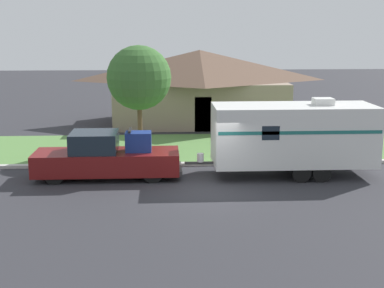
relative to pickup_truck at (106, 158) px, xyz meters
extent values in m
plane|color=#2D2D33|center=(4.10, -1.91, -0.87)|extent=(120.00, 120.00, 0.00)
cube|color=beige|center=(4.10, 1.84, -0.80)|extent=(80.00, 0.30, 0.14)
cube|color=#568442|center=(4.10, 5.49, -0.85)|extent=(80.00, 7.00, 0.03)
cube|color=gray|center=(4.77, 12.99, 0.52)|extent=(10.82, 6.29, 2.77)
pyramid|color=brown|center=(4.77, 12.99, 2.88)|extent=(11.69, 6.80, 1.96)
cube|color=#4C3828|center=(4.77, 9.88, 0.18)|extent=(1.00, 0.06, 2.10)
cylinder|color=black|center=(-2.00, -0.80, -0.44)|extent=(0.85, 0.28, 0.85)
cylinder|color=black|center=(-2.00, 0.80, -0.44)|extent=(0.85, 0.28, 0.85)
cylinder|color=black|center=(1.93, -0.80, -0.44)|extent=(0.85, 0.28, 0.85)
cylinder|color=black|center=(1.93, 0.80, -0.44)|extent=(0.85, 0.28, 0.85)
cube|color=maroon|center=(-1.12, 0.00, -0.19)|extent=(3.65, 1.96, 0.90)
cube|color=#19232D|center=(-0.47, 0.00, 0.67)|extent=(1.90, 1.80, 0.82)
cube|color=maroon|center=(1.85, 0.00, -0.19)|extent=(2.30, 1.96, 0.90)
cube|color=#333333|center=(3.06, 0.00, -0.52)|extent=(0.12, 1.76, 0.20)
cube|color=navy|center=(1.34, 0.00, 0.66)|extent=(1.06, 0.82, 0.80)
cube|color=black|center=(1.00, 0.00, 1.14)|extent=(0.10, 0.90, 0.08)
cylinder|color=black|center=(7.92, -1.10, -0.49)|extent=(0.75, 0.22, 0.75)
cylinder|color=black|center=(7.92, 1.10, -0.49)|extent=(0.75, 0.22, 0.75)
cylinder|color=black|center=(8.74, -1.10, -0.49)|extent=(0.75, 0.22, 0.75)
cylinder|color=black|center=(8.74, 1.10, -0.49)|extent=(0.75, 0.22, 0.75)
cube|color=silver|center=(7.79, 0.00, 0.90)|extent=(6.69, 2.48, 2.46)
cube|color=#1E6660|center=(7.79, -1.25, 1.20)|extent=(6.56, 0.01, 0.14)
cube|color=#383838|center=(3.85, 0.00, -0.29)|extent=(1.20, 0.12, 0.10)
cylinder|color=silver|center=(3.91, 0.00, -0.06)|extent=(0.28, 0.28, 0.36)
cube|color=silver|center=(9.00, 0.00, 2.27)|extent=(0.80, 0.68, 0.28)
cube|color=#19232D|center=(6.59, -1.25, 1.20)|extent=(0.70, 0.01, 0.56)
cylinder|color=brown|center=(-1.39, 2.65, -0.30)|extent=(0.09, 0.09, 1.13)
cube|color=#B2B2B2|center=(-1.39, 2.65, 0.37)|extent=(0.48, 0.20, 0.22)
cylinder|color=brown|center=(1.21, 4.96, 0.39)|extent=(0.24, 0.24, 2.51)
sphere|color=#38662D|center=(1.21, 4.96, 2.84)|extent=(3.20, 3.20, 3.20)
camera|label=1|loc=(2.35, -21.62, 5.26)|focal=50.00mm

